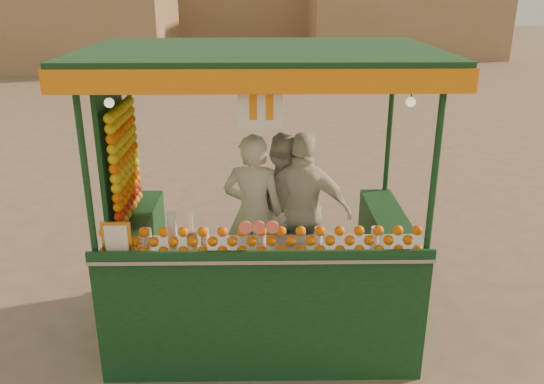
{
  "coord_description": "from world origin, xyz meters",
  "views": [
    {
      "loc": [
        0.05,
        -5.0,
        3.34
      ],
      "look_at": [
        0.13,
        -0.07,
        1.49
      ],
      "focal_mm": 36.58,
      "sensor_mm": 36.0,
      "label": 1
    }
  ],
  "objects_px": {
    "vendor_middle": "(283,207)",
    "vendor_right": "(304,212)",
    "juice_cart": "(254,253)",
    "vendor_left": "(253,214)"
  },
  "relations": [
    {
      "from": "juice_cart",
      "to": "vendor_right",
      "type": "bearing_deg",
      "value": 40.57
    },
    {
      "from": "vendor_left",
      "to": "vendor_right",
      "type": "xyz_separation_m",
      "value": [
        0.52,
        0.05,
        -0.0
      ]
    },
    {
      "from": "juice_cart",
      "to": "vendor_middle",
      "type": "height_order",
      "value": "juice_cart"
    },
    {
      "from": "vendor_middle",
      "to": "vendor_right",
      "type": "relative_size",
      "value": 0.97
    },
    {
      "from": "juice_cart",
      "to": "vendor_middle",
      "type": "relative_size",
      "value": 1.93
    },
    {
      "from": "vendor_middle",
      "to": "vendor_left",
      "type": "bearing_deg",
      "value": 71.33
    },
    {
      "from": "juice_cart",
      "to": "vendor_middle",
      "type": "bearing_deg",
      "value": 64.67
    },
    {
      "from": "juice_cart",
      "to": "vendor_middle",
      "type": "xyz_separation_m",
      "value": [
        0.3,
        0.64,
        0.22
      ]
    },
    {
      "from": "juice_cart",
      "to": "vendor_left",
      "type": "bearing_deg",
      "value": 90.79
    },
    {
      "from": "vendor_right",
      "to": "vendor_left",
      "type": "bearing_deg",
      "value": 17.82
    }
  ]
}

